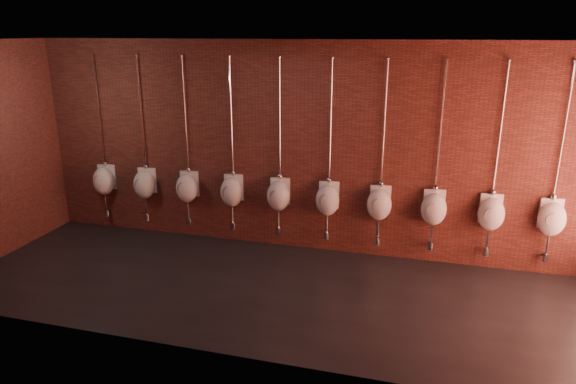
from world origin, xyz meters
name	(u,v)px	position (x,y,z in m)	size (l,w,h in m)	color
ground	(268,289)	(0.00, 0.00, 0.00)	(8.50, 8.50, 0.00)	black
room_shell	(266,142)	(0.00, 0.00, 2.01)	(8.54, 3.04, 3.22)	black
urinal_0	(104,180)	(-3.35, 1.37, 0.89)	(0.41, 0.37, 2.71)	white
urinal_1	(145,183)	(-2.57, 1.37, 0.89)	(0.41, 0.37, 2.71)	white
urinal_2	(187,187)	(-1.80, 1.37, 0.89)	(0.41, 0.37, 2.71)	white
urinal_3	(232,191)	(-1.02, 1.37, 0.89)	(0.41, 0.37, 2.71)	white
urinal_4	(278,195)	(-0.25, 1.37, 0.89)	(0.41, 0.37, 2.71)	white
urinal_5	(328,199)	(0.52, 1.37, 0.89)	(0.41, 0.37, 2.71)	white
urinal_6	(379,203)	(1.30, 1.37, 0.89)	(0.41, 0.37, 2.71)	white
urinal_7	(434,208)	(2.07, 1.37, 0.89)	(0.41, 0.37, 2.71)	white
urinal_8	(491,213)	(2.85, 1.37, 0.89)	(0.41, 0.37, 2.71)	white
urinal_9	(552,218)	(3.62, 1.37, 0.89)	(0.41, 0.37, 2.71)	white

